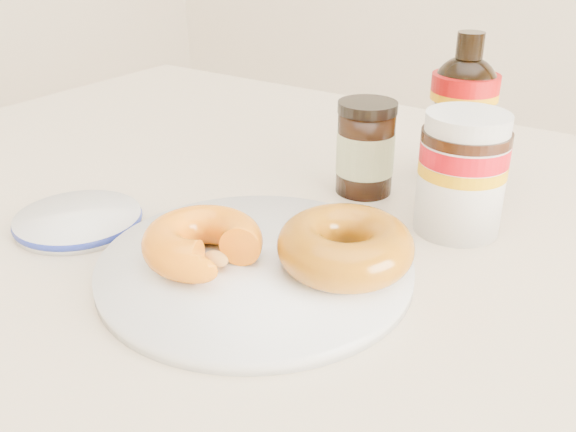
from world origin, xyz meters
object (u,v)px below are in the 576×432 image
Objects in this scene: dark_jar at (365,149)px; nutella_jar at (462,169)px; donut_whole at (345,246)px; dining_table at (373,327)px; plate at (255,266)px; blue_rim_saucer at (78,220)px; donut_bitten at (203,242)px; syrup_bottle at (462,111)px.

nutella_jar is at bearing -14.91° from dark_jar.
donut_whole is at bearing -66.63° from dark_jar.
dining_table is 13.85× the size of dark_jar.
donut_whole is at bearing -106.18° from nutella_jar.
dining_table is 0.15m from plate.
nutella_jar is at bearing 64.26° from dining_table.
plate and blue_rim_saucer have the same top height.
nutella_jar is (0.15, 0.20, 0.03)m from donut_bitten.
syrup_bottle is 1.35× the size of blue_rim_saucer.
syrup_bottle is (-0.00, 0.20, 0.17)m from dining_table.
donut_whole is 0.28m from blue_rim_saucer.
plate is at bearing -121.95° from nutella_jar.
dining_table is at bearing -115.74° from nutella_jar.
plate is 2.64× the size of donut_bitten.
blue_rim_saucer is at bearing -172.70° from plate.
donut_whole is (0.07, 0.03, 0.03)m from plate.
blue_rim_saucer is at bearing -146.70° from nutella_jar.
donut_bitten is at bearing -150.99° from donut_whole.
donut_bitten is at bearing -107.76° from syrup_bottle.
syrup_bottle is at bearing 90.66° from donut_whole.
plate is at bearing -87.93° from dark_jar.
syrup_bottle is 0.12m from dark_jar.
donut_whole is 0.91× the size of blue_rim_saucer.
nutella_jar is 0.12m from dark_jar.
donut_whole reaches higher than dining_table.
plate is 2.66× the size of dark_jar.
syrup_bottle is (0.10, 0.32, 0.05)m from donut_bitten.
dining_table is 11.26× the size of blue_rim_saucer.
nutella_jar reaches higher than donut_whole.
donut_bitten is 1.01× the size of dark_jar.
plate is at bearing -102.73° from syrup_bottle.
blue_rim_saucer is (-0.16, -0.00, -0.02)m from donut_bitten.
plate is at bearing -126.94° from dining_table.
nutella_jar is at bearing 73.82° from donut_whole.
donut_bitten is 0.34m from syrup_bottle.
dining_table is at bearing -56.17° from dark_jar.
donut_whole is at bearing 6.16° from donut_bitten.
plate is 0.08m from donut_whole.
nutella_jar reaches higher than dining_table.
syrup_bottle is 0.42m from blue_rim_saucer.
plate is at bearing 12.48° from donut_bitten.
donut_bitten reaches higher than dining_table.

